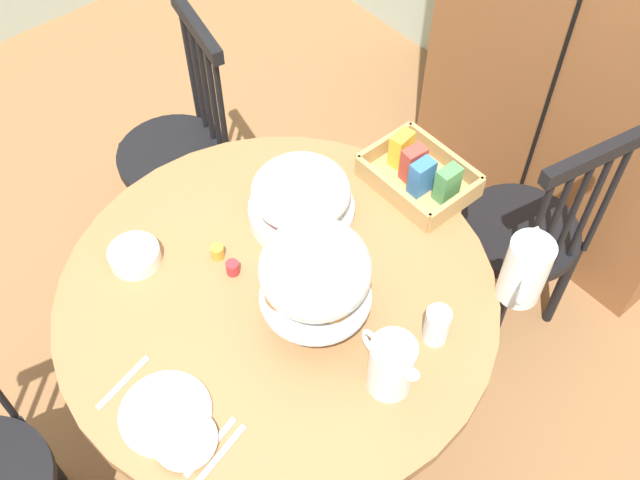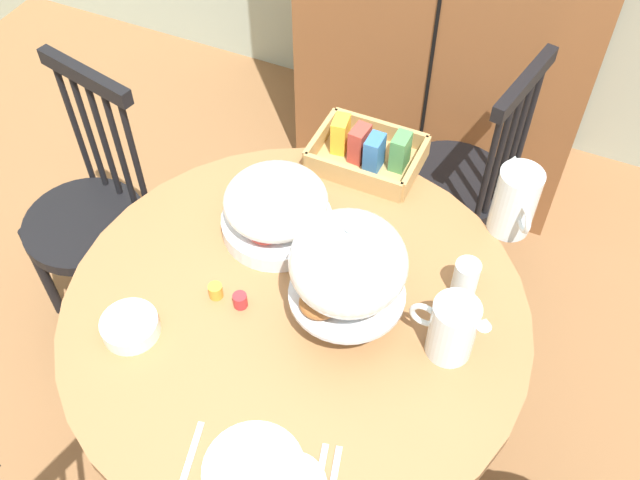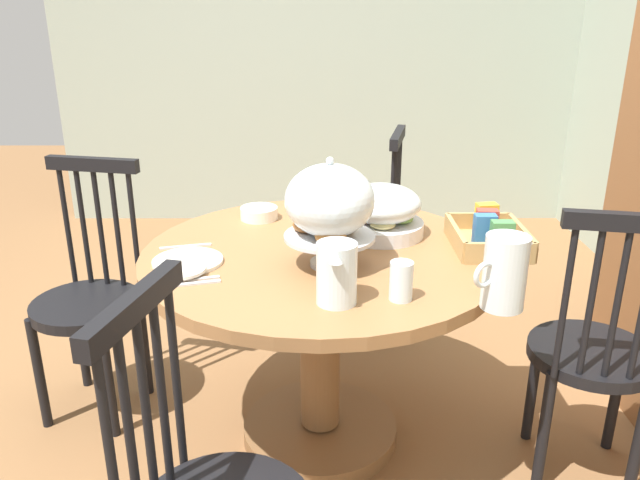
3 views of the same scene
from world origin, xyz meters
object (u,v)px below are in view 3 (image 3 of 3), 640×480
at_px(fruit_platter_covered, 381,211).
at_px(cereal_basket, 488,235).
at_px(orange_juice_pitcher, 337,276).
at_px(drinking_glass, 401,281).
at_px(windsor_chair_near_window, 593,357).
at_px(windsor_chair_facing_door, 90,302).
at_px(dining_table, 320,310).
at_px(pastry_stand_with_dome, 330,204).
at_px(milk_pitcher, 504,276).
at_px(china_plate_small, 181,269).
at_px(cereal_bowl, 259,213).
at_px(windsor_chair_by_cabinet, 365,240).
at_px(china_plate_large, 188,261).

height_order(fruit_platter_covered, cereal_basket, fruit_platter_covered).
relative_size(fruit_platter_covered, orange_juice_pitcher, 1.56).
bearing_deg(drinking_glass, windsor_chair_near_window, 104.87).
bearing_deg(drinking_glass, windsor_chair_facing_door, -117.64).
height_order(dining_table, pastry_stand_with_dome, pastry_stand_with_dome).
height_order(dining_table, milk_pitcher, milk_pitcher).
height_order(windsor_chair_facing_door, china_plate_small, windsor_chair_facing_door).
distance_m(windsor_chair_facing_door, drinking_glass, 1.27).
relative_size(milk_pitcher, drinking_glass, 1.83).
relative_size(pastry_stand_with_dome, orange_juice_pitcher, 1.79).
distance_m(windsor_chair_facing_door, orange_juice_pitcher, 1.14).
height_order(dining_table, cereal_bowl, cereal_bowl).
relative_size(china_plate_small, drinking_glass, 1.36).
distance_m(windsor_chair_by_cabinet, fruit_platter_covered, 0.80).
xyz_separation_m(windsor_chair_by_cabinet, milk_pitcher, (1.27, 0.27, 0.38)).
distance_m(windsor_chair_by_cabinet, milk_pitcher, 1.36).
bearing_deg(china_plate_small, cereal_basket, 103.17).
bearing_deg(cereal_basket, orange_juice_pitcher, -51.02).
distance_m(windsor_chair_facing_door, cereal_basket, 1.47).
bearing_deg(dining_table, windsor_chair_by_cabinet, 166.10).
bearing_deg(china_plate_large, orange_juice_pitcher, 58.69).
xyz_separation_m(china_plate_large, cereal_bowl, (-0.43, 0.19, 0.02)).
height_order(windsor_chair_facing_door, orange_juice_pitcher, windsor_chair_facing_door).
xyz_separation_m(fruit_platter_covered, cereal_bowl, (-0.17, -0.44, -0.06)).
height_order(windsor_chair_near_window, fruit_platter_covered, windsor_chair_near_window).
bearing_deg(cereal_bowl, windsor_chair_near_window, 64.49).
relative_size(windsor_chair_by_cabinet, cereal_basket, 3.09).
relative_size(dining_table, orange_juice_pitcher, 6.11).
relative_size(orange_juice_pitcher, cereal_bowl, 1.37).
distance_m(pastry_stand_with_dome, cereal_bowl, 0.55).
height_order(fruit_platter_covered, milk_pitcher, milk_pitcher).
bearing_deg(windsor_chair_facing_door, pastry_stand_with_dome, 69.81).
bearing_deg(pastry_stand_with_dome, milk_pitcher, 57.83).
height_order(china_plate_small, drinking_glass, drinking_glass).
distance_m(dining_table, windsor_chair_near_window, 0.89).
height_order(windsor_chair_facing_door, drinking_glass, windsor_chair_facing_door).
distance_m(dining_table, windsor_chair_by_cabinet, 0.89).
bearing_deg(pastry_stand_with_dome, dining_table, -167.29).
bearing_deg(windsor_chair_near_window, fruit_platter_covered, -118.11).
bearing_deg(cereal_bowl, china_plate_large, -23.17).
bearing_deg(cereal_bowl, windsor_chair_facing_door, -78.71).
relative_size(pastry_stand_with_dome, china_plate_small, 2.29).
bearing_deg(drinking_glass, orange_juice_pitcher, -84.23).
height_order(windsor_chair_near_window, orange_juice_pitcher, windsor_chair_near_window).
xyz_separation_m(china_plate_large, china_plate_small, (0.09, -0.00, 0.01)).
xyz_separation_m(windsor_chair_near_window, windsor_chair_by_cabinet, (-1.06, -0.65, 0.00)).
distance_m(cereal_basket, china_plate_small, 1.00).
xyz_separation_m(dining_table, cereal_basket, (-0.03, 0.56, 0.26)).
bearing_deg(cereal_basket, milk_pitcher, -9.65).
height_order(cereal_basket, drinking_glass, cereal_basket).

